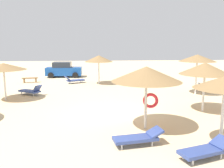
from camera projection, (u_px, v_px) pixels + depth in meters
The scene contains 14 objects.
ground_plane at pixel (116, 115), 12.98m from camera, with size 80.00×80.00×0.00m, color beige.
parasol_0 at pixel (146, 74), 10.58m from camera, with size 3.14×3.14×2.85m.
parasol_2 at pixel (99, 59), 22.39m from camera, with size 2.66×2.66×2.72m.
parasol_3 at pixel (3, 67), 16.11m from camera, with size 3.00×3.00×2.53m.
parasol_4 at pixel (197, 58), 17.80m from camera, with size 2.75×2.75×3.02m.
parasol_6 at pixel (205, 69), 13.29m from camera, with size 2.85×2.85×2.79m.
lounger_0 at pixel (139, 137), 9.13m from camera, with size 2.00×0.96×0.62m.
lounger_1 at pixel (206, 150), 8.08m from camera, with size 2.02×1.19×0.63m.
lounger_2 at pixel (74, 80), 23.15m from camera, with size 1.98×1.35×0.74m.
lounger_3 at pixel (31, 91), 17.93m from camera, with size 1.91×1.50×0.81m.
lounger_4 at pixel (210, 88), 19.17m from camera, with size 2.01×1.29×0.67m.
bench_0 at pixel (147, 77), 24.87m from camera, with size 1.51×0.46×0.49m.
bench_1 at pixel (30, 79), 23.56m from camera, with size 1.54×0.63×0.49m.
parked_car at pixel (64, 70), 27.34m from camera, with size 4.04×2.07×1.72m.
Camera 1 is at (-1.23, -12.45, 3.87)m, focal length 38.40 mm.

